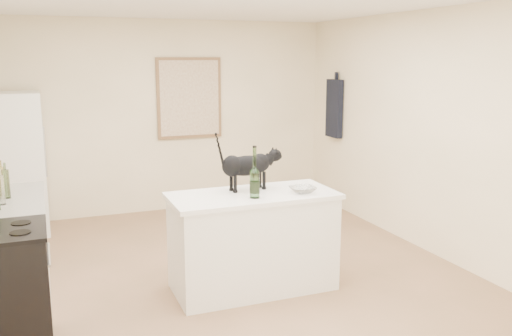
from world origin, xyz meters
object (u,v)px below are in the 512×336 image
(stove, at_px, (5,293))
(fridge, at_px, (15,164))
(glass_bowl, at_px, (303,190))
(wine_bottle, at_px, (255,175))
(black_cat, at_px, (247,168))

(stove, distance_m, fridge, 2.98)
(fridge, relative_size, glass_bowl, 7.26)
(stove, bearing_deg, glass_bowl, 5.92)
(glass_bowl, bearing_deg, wine_bottle, -179.23)
(black_cat, relative_size, glass_bowl, 2.50)
(fridge, relative_size, black_cat, 2.91)
(black_cat, height_order, glass_bowl, black_cat)
(fridge, xyz_separation_m, black_cat, (2.04, -2.41, 0.25))
(glass_bowl, bearing_deg, stove, -174.08)
(black_cat, bearing_deg, stove, -170.39)
(wine_bottle, distance_m, glass_bowl, 0.50)
(fridge, relative_size, wine_bottle, 4.21)
(stove, height_order, fridge, fridge)
(stove, height_order, glass_bowl, glass_bowl)
(black_cat, distance_m, glass_bowl, 0.54)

